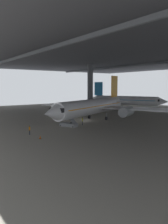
{
  "coord_description": "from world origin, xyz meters",
  "views": [
    {
      "loc": [
        43.79,
        -32.13,
        8.37
      ],
      "look_at": [
        2.74,
        -2.23,
        2.55
      ],
      "focal_mm": 35.94,
      "sensor_mm": 36.0,
      "label": 1
    }
  ],
  "objects_px": {
    "crew_worker_by_stairs": "(82,121)",
    "traffic_cone_orange": "(40,137)",
    "airplane_main": "(94,107)",
    "boarding_stairs": "(68,123)",
    "crew_worker_near_nose": "(30,130)",
    "airplane_distant": "(124,100)"
  },
  "relations": [
    {
      "from": "boarding_stairs",
      "to": "crew_worker_by_stairs",
      "type": "xyz_separation_m",
      "value": [
        0.54,
        3.24,
        0.24
      ]
    },
    {
      "from": "boarding_stairs",
      "to": "crew_worker_near_nose",
      "type": "relative_size",
      "value": 2.8
    },
    {
      "from": "boarding_stairs",
      "to": "crew_worker_near_nose",
      "type": "xyz_separation_m",
      "value": [
        3.18,
        -9.9,
        0.22
      ]
    },
    {
      "from": "airplane_distant",
      "to": "traffic_cone_orange",
      "type": "relative_size",
      "value": 49.99
    },
    {
      "from": "airplane_main",
      "to": "airplane_distant",
      "type": "relative_size",
      "value": 1.16
    },
    {
      "from": "airplane_main",
      "to": "crew_worker_by_stairs",
      "type": "relative_size",
      "value": 20.38
    },
    {
      "from": "airplane_main",
      "to": "crew_worker_near_nose",
      "type": "bearing_deg",
      "value": -71.3
    },
    {
      "from": "crew_worker_by_stairs",
      "to": "traffic_cone_orange",
      "type": "bearing_deg",
      "value": -63.66
    },
    {
      "from": "airplane_main",
      "to": "airplane_distant",
      "type": "distance_m",
      "value": 31.35
    },
    {
      "from": "boarding_stairs",
      "to": "crew_worker_near_nose",
      "type": "height_order",
      "value": "boarding_stairs"
    },
    {
      "from": "crew_worker_near_nose",
      "to": "traffic_cone_orange",
      "type": "height_order",
      "value": "crew_worker_near_nose"
    },
    {
      "from": "crew_worker_near_nose",
      "to": "crew_worker_by_stairs",
      "type": "bearing_deg",
      "value": 101.38
    },
    {
      "from": "airplane_main",
      "to": "boarding_stairs",
      "type": "relative_size",
      "value": 7.47
    },
    {
      "from": "airplane_distant",
      "to": "traffic_cone_orange",
      "type": "bearing_deg",
      "value": -60.54
    },
    {
      "from": "airplane_main",
      "to": "traffic_cone_orange",
      "type": "relative_size",
      "value": 57.79
    },
    {
      "from": "crew_worker_by_stairs",
      "to": "airplane_distant",
      "type": "distance_m",
      "value": 38.8
    },
    {
      "from": "boarding_stairs",
      "to": "airplane_distant",
      "type": "height_order",
      "value": "airplane_distant"
    },
    {
      "from": "airplane_main",
      "to": "crew_worker_by_stairs",
      "type": "bearing_deg",
      "value": -57.96
    },
    {
      "from": "airplane_main",
      "to": "traffic_cone_orange",
      "type": "bearing_deg",
      "value": -61.73
    },
    {
      "from": "crew_worker_near_nose",
      "to": "airplane_distant",
      "type": "xyz_separation_m",
      "value": [
        -22.38,
        46.48,
        2.24
      ]
    },
    {
      "from": "crew_worker_near_nose",
      "to": "crew_worker_by_stairs",
      "type": "distance_m",
      "value": 13.4
    },
    {
      "from": "crew_worker_near_nose",
      "to": "airplane_distant",
      "type": "height_order",
      "value": "airplane_distant"
    }
  ]
}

